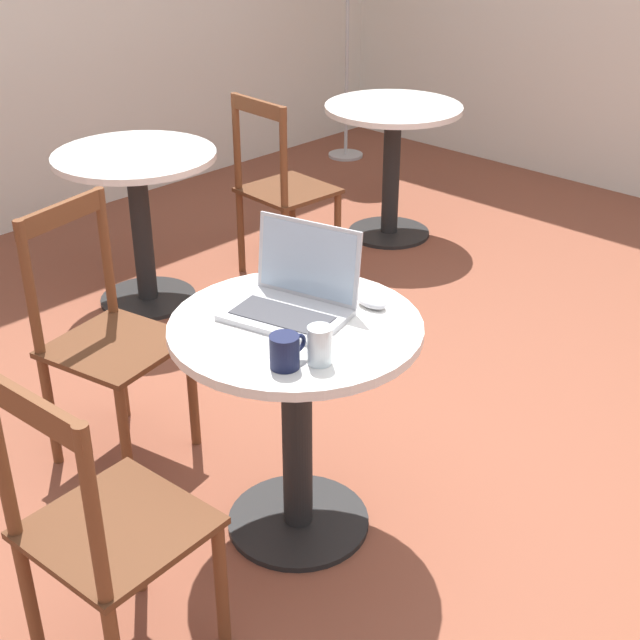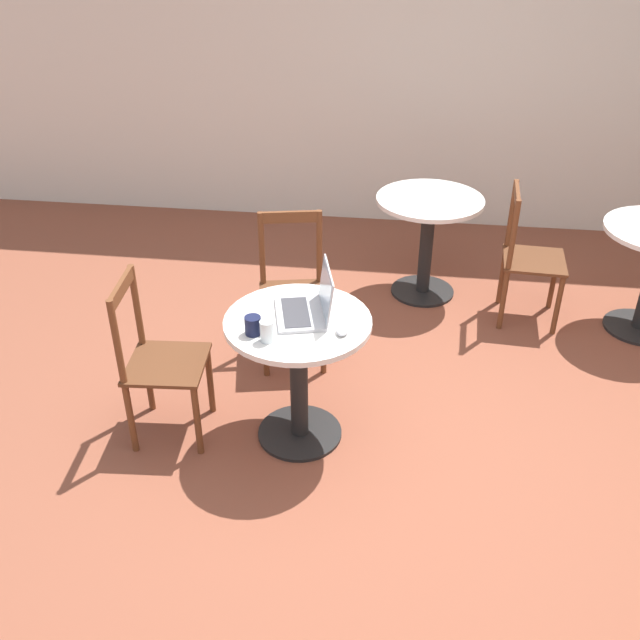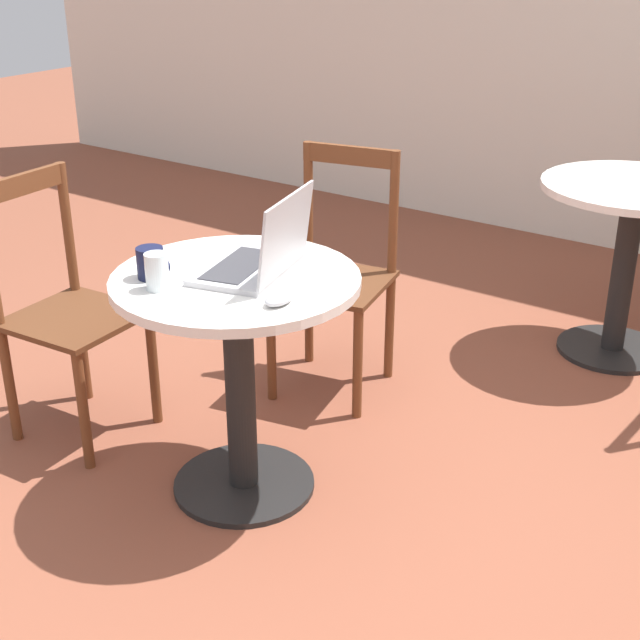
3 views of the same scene
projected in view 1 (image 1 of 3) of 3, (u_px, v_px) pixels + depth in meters
ground_plane at (443, 486)px, 3.09m from camera, size 16.00×16.00×0.00m
cafe_table_near at (296, 385)px, 2.67m from camera, size 0.74×0.74×0.74m
cafe_table_mid at (392, 144)px, 4.86m from camera, size 0.74×0.74×0.74m
cafe_table_far at (138, 197)px, 4.11m from camera, size 0.74×0.74×0.74m
chair_near_back at (106, 340)px, 3.07m from camera, size 0.48×0.48×0.93m
chair_near_left at (103, 534)px, 2.20m from camera, size 0.43×0.43×0.93m
chair_mid_left at (281, 191)px, 4.41m from camera, size 0.43×0.43×0.93m
laptop at (293, 297)px, 2.61m from camera, size 0.34×0.40×0.25m
mouse at (372, 302)px, 2.65m from camera, size 0.06×0.10×0.03m
mug at (285, 351)px, 2.33m from camera, size 0.12×0.08×0.09m
drinking_glass at (320, 345)px, 2.35m from camera, size 0.07×0.07×0.11m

